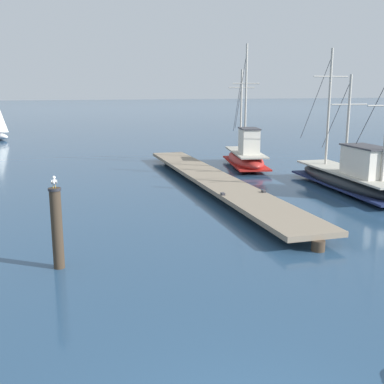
# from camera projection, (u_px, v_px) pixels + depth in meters

# --- Properties ---
(floating_dock) EXTENTS (3.24, 17.43, 0.53)m
(floating_dock) POSITION_uv_depth(u_px,v_px,m) (213.00, 179.00, 20.32)
(floating_dock) COLOR gray
(floating_dock) RESTS_ON ground
(fishing_boat_0) EXTENTS (3.03, 6.49, 6.52)m
(fishing_boat_0) POSITION_uv_depth(u_px,v_px,m) (246.00, 156.00, 25.49)
(fishing_boat_0) COLOR #AD2823
(fishing_boat_0) RESTS_ON ground
(fishing_boat_1) EXTENTS (2.89, 8.52, 5.94)m
(fishing_boat_1) POSITION_uv_depth(u_px,v_px,m) (351.00, 177.00, 19.55)
(fishing_boat_1) COLOR black
(fishing_boat_1) RESTS_ON ground
(mooring_piling) EXTENTS (0.30, 0.30, 1.94)m
(mooring_piling) POSITION_uv_depth(u_px,v_px,m) (57.00, 227.00, 10.97)
(mooring_piling) COLOR #3D3023
(mooring_piling) RESTS_ON ground
(perched_seagull) EXTENTS (0.16, 0.38, 0.26)m
(perched_seagull) POSITION_uv_depth(u_px,v_px,m) (54.00, 182.00, 10.74)
(perched_seagull) COLOR gold
(perched_seagull) RESTS_ON mooring_piling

